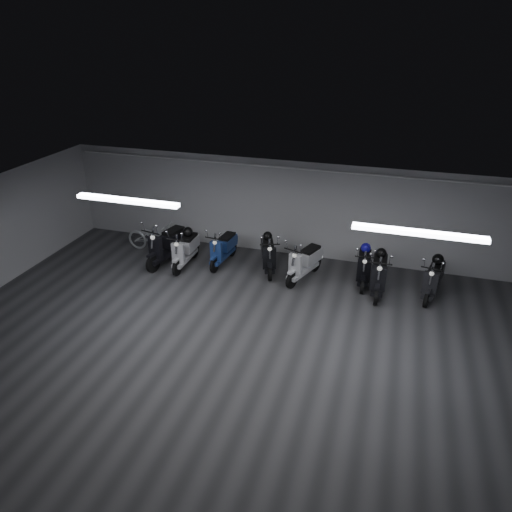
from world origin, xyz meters
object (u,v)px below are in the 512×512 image
(scooter_8, at_px, (379,268))
(helmet_0, at_px, (188,232))
(scooter_2, at_px, (185,245))
(helmet_2, at_px, (366,248))
(scooter_7, at_px, (364,261))
(scooter_4, at_px, (223,244))
(helmet_1, at_px, (268,236))
(scooter_6, at_px, (305,257))
(scooter_9, at_px, (434,274))
(helmet_3, at_px, (438,259))
(scooter_5, at_px, (268,249))
(bicycle, at_px, (154,234))
(helmet_4, at_px, (381,253))
(scooter_0, at_px, (167,239))

(scooter_8, relative_size, helmet_0, 6.47)
(scooter_2, height_order, scooter_8, scooter_8)
(helmet_2, bearing_deg, scooter_2, -171.75)
(scooter_2, bearing_deg, scooter_7, 5.53)
(scooter_4, xyz_separation_m, helmet_1, (1.24, 0.20, 0.31))
(scooter_8, bearing_deg, helmet_1, 168.76)
(scooter_6, relative_size, scooter_9, 1.03)
(scooter_8, bearing_deg, helmet_3, 14.91)
(helmet_1, bearing_deg, helmet_2, 1.26)
(scooter_5, xyz_separation_m, bicycle, (-3.55, 0.17, -0.08))
(scooter_4, height_order, helmet_3, scooter_4)
(scooter_5, xyz_separation_m, helmet_1, (-0.08, 0.23, 0.28))
(scooter_8, xyz_separation_m, helmet_4, (-0.00, 0.25, 0.29))
(scooter_0, height_order, helmet_2, scooter_0)
(scooter_0, distance_m, scooter_8, 5.83)
(scooter_2, bearing_deg, scooter_6, 3.59)
(scooter_2, bearing_deg, scooter_5, 10.40)
(scooter_6, xyz_separation_m, helmet_2, (1.51, 0.49, 0.25))
(scooter_6, bearing_deg, scooter_8, 16.97)
(scooter_0, bearing_deg, scooter_7, 16.06)
(helmet_0, bearing_deg, helmet_4, 1.20)
(scooter_8, relative_size, helmet_2, 6.96)
(helmet_0, bearing_deg, scooter_7, 2.69)
(scooter_0, bearing_deg, bicycle, 153.68)
(scooter_2, xyz_separation_m, scooter_4, (0.96, 0.44, -0.03))
(bicycle, distance_m, helmet_0, 1.37)
(scooter_4, distance_m, scooter_5, 1.32)
(scooter_2, bearing_deg, scooter_9, 2.26)
(scooter_5, relative_size, helmet_3, 6.11)
(helmet_1, height_order, helmet_2, helmet_1)
(helmet_0, height_order, helmet_4, helmet_4)
(scooter_6, bearing_deg, scooter_9, 21.12)
(scooter_7, height_order, helmet_0, scooter_7)
(scooter_6, xyz_separation_m, bicycle, (-4.60, 0.38, -0.09))
(scooter_5, relative_size, scooter_6, 0.98)
(scooter_8, distance_m, helmet_1, 3.12)
(scooter_9, relative_size, bicycle, 0.97)
(helmet_0, bearing_deg, scooter_4, 11.99)
(scooter_6, xyz_separation_m, scooter_9, (3.23, 0.05, -0.02))
(scooter_8, height_order, helmet_3, scooter_8)
(bicycle, bearing_deg, scooter_5, -90.04)
(scooter_7, distance_m, helmet_2, 0.36)
(scooter_4, distance_m, scooter_9, 5.61)
(scooter_2, relative_size, helmet_3, 6.12)
(scooter_4, bearing_deg, scooter_7, 6.32)
(scooter_4, xyz_separation_m, scooter_7, (3.90, 0.02, 0.00))
(helmet_1, bearing_deg, helmet_3, -2.01)
(scooter_2, relative_size, scooter_5, 1.00)
(scooter_9, relative_size, helmet_2, 6.51)
(helmet_3, xyz_separation_m, helmet_4, (-1.36, -0.14, 0.04))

